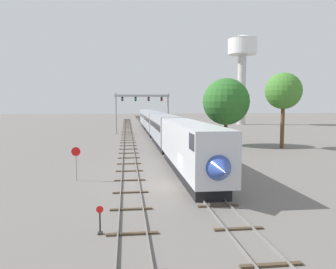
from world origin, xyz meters
name	(u,v)px	position (x,y,z in m)	size (l,w,h in m)	color
ground_plane	(174,185)	(0.00, 0.00, 0.00)	(400.00, 400.00, 0.00)	slate
track_main	(149,129)	(2.00, 60.00, 0.07)	(2.60, 200.00, 0.16)	slate
track_near	(128,137)	(-3.50, 40.00, 0.07)	(2.60, 160.00, 0.16)	slate
passenger_train	(157,125)	(2.00, 36.26, 2.60)	(3.04, 85.29, 4.80)	silver
signal_gantry	(142,104)	(-0.25, 48.59, 6.46)	(12.10, 0.49, 8.88)	#999BA0
water_tower	(242,55)	(32.35, 77.21, 21.60)	(9.09, 9.09, 27.86)	beige
switch_stand	(100,224)	(-5.10, -9.74, 0.52)	(0.36, 0.24, 1.46)	black
stop_sign	(76,159)	(-8.00, 2.57, 1.87)	(0.76, 0.08, 2.88)	gray
trackside_tree_left	(226,102)	(11.67, 24.78, 6.85)	(7.27, 7.27, 10.50)	brown
trackside_tree_mid	(283,91)	(19.02, 20.72, 8.33)	(5.31, 5.31, 11.05)	brown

